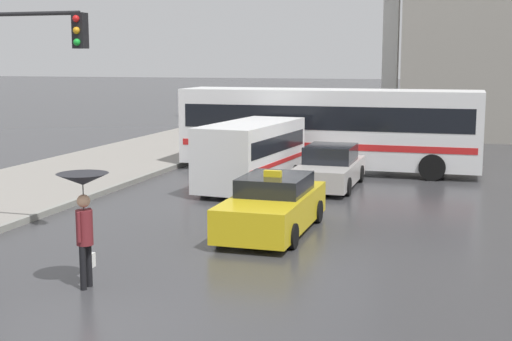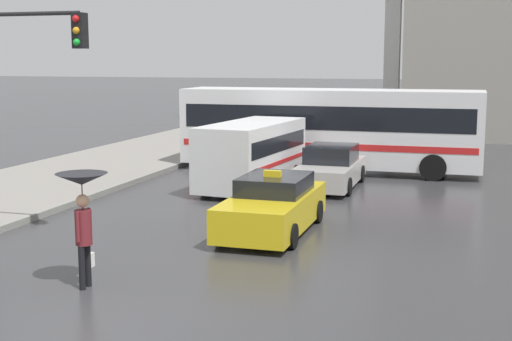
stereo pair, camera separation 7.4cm
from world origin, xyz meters
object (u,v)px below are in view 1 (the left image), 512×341
object	(u,v)px
taxi	(273,206)
traffic_light	(18,77)
ambulance_van	(251,152)
city_bus	(328,126)
pedestrian_with_umbrella	(83,199)
sedan_red	(330,168)

from	to	relation	value
taxi	traffic_light	bearing A→B (deg)	23.17
taxi	ambulance_van	distance (m)	6.28
city_bus	pedestrian_with_umbrella	size ratio (longest dim) A/B	5.19
sedan_red	taxi	bearing A→B (deg)	88.86
taxi	pedestrian_with_umbrella	world-z (taller)	pedestrian_with_umbrella
ambulance_van	city_bus	xyz separation A→B (m)	(1.74, 4.50, 0.52)
ambulance_van	city_bus	size ratio (longest dim) A/B	0.47
taxi	traffic_light	world-z (taller)	traffic_light
sedan_red	city_bus	bearing A→B (deg)	-78.03
city_bus	pedestrian_with_umbrella	xyz separation A→B (m)	(-1.60, -15.65, -0.03)
pedestrian_with_umbrella	traffic_light	world-z (taller)	traffic_light
city_bus	traffic_light	world-z (taller)	traffic_light
taxi	traffic_light	xyz separation A→B (m)	(-5.61, -2.40, 3.24)
sedan_red	traffic_light	size ratio (longest dim) A/B	0.78
taxi	city_bus	xyz separation A→B (m)	(-0.62, 10.29, 1.10)
taxi	pedestrian_with_umbrella	distance (m)	5.89
taxi	ambulance_van	size ratio (longest dim) A/B	0.83
pedestrian_with_umbrella	city_bus	bearing A→B (deg)	-5.38
sedan_red	ambulance_van	size ratio (longest dim) A/B	0.81
sedan_red	city_bus	size ratio (longest dim) A/B	0.38
sedan_red	traffic_light	bearing A→B (deg)	57.89
city_bus	traffic_light	bearing A→B (deg)	-21.90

